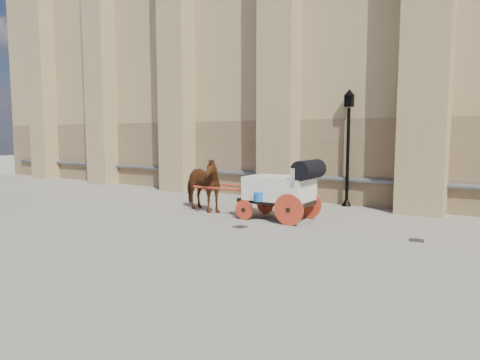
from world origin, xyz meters
The scene contains 6 objects.
ground centered at (0.00, 0.00, 0.00)m, with size 90.00×90.00×0.00m, color gray.
horse centered at (-1.97, 0.19, 0.86)m, with size 0.93×2.04×1.72m, color #5F3113.
carriage centered at (0.92, 0.38, 0.95)m, with size 4.02×1.42×1.76m.
street_lamp centered at (1.59, 3.76, 2.12)m, with size 0.37×0.37×3.97m.
drain_grate_near centered at (0.42, -1.08, 0.01)m, with size 0.32×0.32×0.01m, color black.
drain_grate_far centered at (4.64, -0.02, 0.01)m, with size 0.32×0.32×0.01m, color black.
Camera 1 is at (6.63, -10.37, 2.44)m, focal length 32.00 mm.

